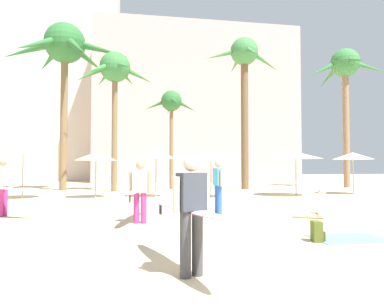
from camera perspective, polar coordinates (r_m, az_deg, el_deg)
name	(u,v)px	position (r m, az deg, el deg)	size (l,w,h in m)	color
ground	(262,282)	(5.08, 11.35, -19.90)	(120.00, 120.00, 0.00)	beige
hotel_pink	(194,107)	(38.29, 0.39, 7.61)	(20.79, 8.03, 16.06)	pink
hotel_tower_gray	(36,39)	(47.83, -24.14, 16.74)	(19.35, 9.98, 33.76)	beige
palm_tree_far_left	(244,67)	(25.15, 8.53, 13.80)	(5.56, 5.62, 10.52)	brown
palm_tree_left	(171,106)	(24.52, -3.38, 7.74)	(3.80, 3.85, 6.84)	brown
palm_tree_center	(65,51)	(25.59, -20.07, 15.47)	(8.55, 7.48, 11.09)	brown
palm_tree_right	(115,74)	(23.14, -12.50, 12.52)	(5.02, 4.92, 8.81)	brown
palm_tree_far_right	(345,73)	(29.16, 23.70, 11.98)	(6.11, 6.02, 10.39)	#896B4C
cafe_umbrella_0	(211,157)	(17.71, 3.11, -0.56)	(2.44, 2.44, 2.24)	gray
cafe_umbrella_1	(353,156)	(21.75, 24.77, -0.37)	(2.24, 2.24, 2.35)	gray
cafe_umbrella_2	(96,156)	(18.06, -15.43, -0.46)	(2.08, 2.08, 2.26)	gray
cafe_umbrella_3	(23,151)	(18.78, -25.84, 0.36)	(2.46, 2.46, 2.49)	gray
cafe_umbrella_5	(296,155)	(19.48, 16.57, -0.29)	(2.80, 2.80, 2.33)	gray
cafe_umbrella_7	(156,154)	(18.03, -5.90, -0.02)	(2.01, 2.01, 2.49)	gray
beach_towel	(348,238)	(8.41, 24.16, -12.54)	(1.55, 1.05, 0.01)	#6684E0
backpack	(317,232)	(7.84, 19.75, -11.93)	(0.29, 0.33, 0.42)	#4D5920
person_near_left	(140,189)	(9.84, -8.48, -5.80)	(1.00, 3.05, 1.71)	#B7337F
person_mid_center	(190,209)	(5.15, -0.32, -9.12)	(1.13, 3.03, 1.72)	#3D3D42
person_far_left	(1,186)	(12.26, -28.66, -4.64)	(2.65, 1.60, 1.81)	#B7337F
person_far_right	(218,184)	(11.50, 4.30, -5.04)	(0.29, 0.61, 1.76)	blue
person_mid_left	(316,207)	(11.27, 19.64, -8.29)	(0.98, 0.75, 0.92)	beige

